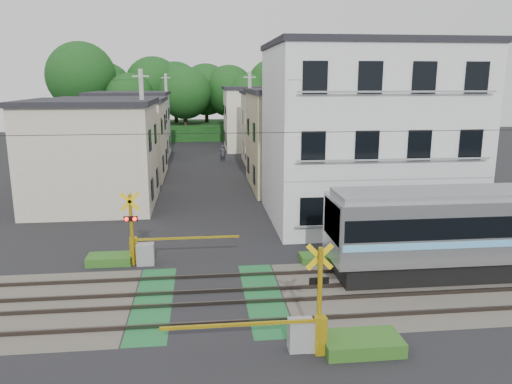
{
  "coord_description": "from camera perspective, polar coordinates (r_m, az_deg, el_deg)",
  "views": [
    {
      "loc": [
        -0.14,
        -16.07,
        7.4
      ],
      "look_at": [
        2.19,
        5.0,
        2.62
      ],
      "focal_mm": 35.0,
      "sensor_mm": 36.0,
      "label": 1
    }
  ],
  "objects": [
    {
      "name": "apartment_block",
      "position": [
        27.12,
        12.38,
        6.6
      ],
      "size": [
        10.2,
        8.36,
        9.3
      ],
      "color": "silver",
      "rests_on": "ground"
    },
    {
      "name": "tree_hill",
      "position": [
        64.7,
        -7.47,
        10.85
      ],
      "size": [
        40.0,
        13.47,
        11.99
      ],
      "color": "#164216",
      "rests_on": "ground"
    },
    {
      "name": "catenary",
      "position": [
        17.62,
        14.22,
        0.16
      ],
      "size": [
        60.0,
        5.04,
        7.0
      ],
      "color": "#2D2D33",
      "rests_on": "ground"
    },
    {
      "name": "crossing_signal_near",
      "position": [
        14.36,
        5.56,
        -15.13
      ],
      "size": [
        4.74,
        0.65,
        3.09
      ],
      "color": "yellow",
      "rests_on": "ground"
    },
    {
      "name": "ground",
      "position": [
        17.69,
        -5.41,
        -12.09
      ],
      "size": [
        120.0,
        120.0,
        0.0
      ],
      "primitive_type": "plane",
      "color": "black"
    },
    {
      "name": "pedestrian",
      "position": [
        46.19,
        -3.83,
        4.43
      ],
      "size": [
        0.59,
        0.41,
        1.56
      ],
      "primitive_type": "imported",
      "rotation": [
        0.0,
        0.0,
        3.07
      ],
      "color": "#30303C",
      "rests_on": "ground"
    },
    {
      "name": "weed_patches",
      "position": [
        17.63,
        0.42,
        -11.46
      ],
      "size": [
        10.25,
        8.8,
        0.4
      ],
      "color": "#2D5E1E",
      "rests_on": "ground"
    },
    {
      "name": "houses_row",
      "position": [
        42.19,
        -5.8,
        6.98
      ],
      "size": [
        22.07,
        31.35,
        6.8
      ],
      "color": "beige",
      "rests_on": "ground"
    },
    {
      "name": "utility_poles",
      "position": [
        39.22,
        -7.7,
        7.73
      ],
      "size": [
        7.9,
        42.0,
        8.0
      ],
      "color": "#A5A5A0",
      "rests_on": "ground"
    },
    {
      "name": "track_bed",
      "position": [
        17.67,
        -5.41,
        -11.99
      ],
      "size": [
        120.0,
        120.0,
        0.14
      ],
      "color": "#47423A",
      "rests_on": "ground"
    },
    {
      "name": "crossing_signal_far",
      "position": [
        20.97,
        -12.75,
        -6.23
      ],
      "size": [
        4.74,
        0.65,
        3.09
      ],
      "color": "yellow",
      "rests_on": "ground"
    }
  ]
}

